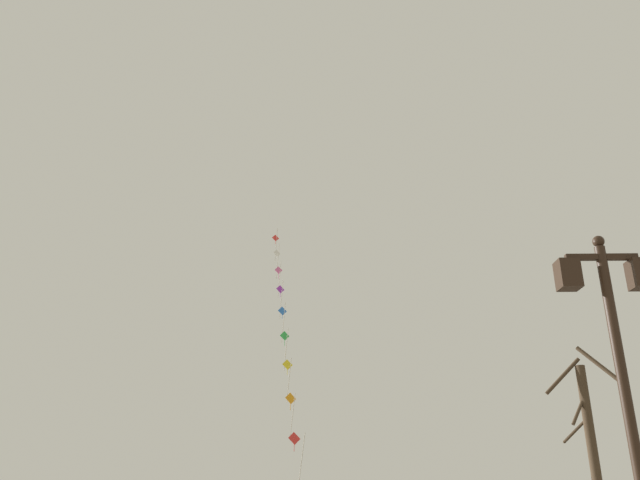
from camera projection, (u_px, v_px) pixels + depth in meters
twin_lantern_lamp_post at (617, 345)px, 7.92m from camera, size 1.25×0.28×4.90m
kite_train at (284, 327)px, 25.93m from camera, size 2.62×14.21×14.57m
bare_tree at (591, 444)px, 17.17m from camera, size 1.89×1.52×5.41m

